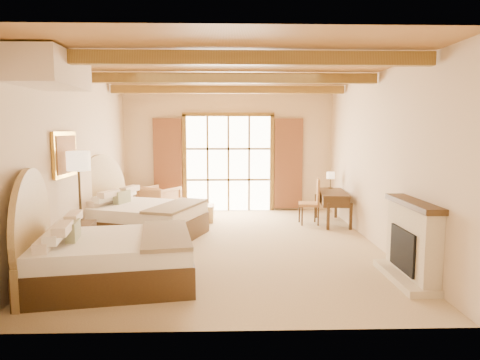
{
  "coord_description": "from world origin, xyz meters",
  "views": [
    {
      "loc": [
        -0.02,
        -7.88,
        2.16
      ],
      "look_at": [
        0.21,
        0.2,
        1.2
      ],
      "focal_mm": 32.0,
      "sensor_mm": 36.0,
      "label": 1
    }
  ],
  "objects_px": {
    "armchair": "(160,201)",
    "nightstand": "(76,243)",
    "desk": "(332,206)",
    "bed_near": "(101,254)",
    "bed_far": "(136,215)"
  },
  "relations": [
    {
      "from": "armchair",
      "to": "nightstand",
      "type": "bearing_deg",
      "value": 110.42
    },
    {
      "from": "nightstand",
      "to": "desk",
      "type": "distance_m",
      "value": 5.63
    },
    {
      "from": "bed_near",
      "to": "nightstand",
      "type": "height_order",
      "value": "bed_near"
    },
    {
      "from": "bed_near",
      "to": "nightstand",
      "type": "bearing_deg",
      "value": 115.88
    },
    {
      "from": "bed_near",
      "to": "desk",
      "type": "height_order",
      "value": "bed_near"
    },
    {
      "from": "bed_far",
      "to": "armchair",
      "type": "height_order",
      "value": "bed_far"
    },
    {
      "from": "bed_far",
      "to": "armchair",
      "type": "bearing_deg",
      "value": 105.85
    },
    {
      "from": "nightstand",
      "to": "bed_far",
      "type": "bearing_deg",
      "value": 66.07
    },
    {
      "from": "bed_far",
      "to": "desk",
      "type": "xyz_separation_m",
      "value": [
        4.27,
        1.08,
        -0.04
      ]
    },
    {
      "from": "desk",
      "to": "nightstand",
      "type": "bearing_deg",
      "value": -143.8
    },
    {
      "from": "desk",
      "to": "armchair",
      "type": "bearing_deg",
      "value": 173.03
    },
    {
      "from": "bed_far",
      "to": "nightstand",
      "type": "bearing_deg",
      "value": -89.14
    },
    {
      "from": "armchair",
      "to": "bed_far",
      "type": "bearing_deg",
      "value": 117.5
    },
    {
      "from": "armchair",
      "to": "desk",
      "type": "relative_size",
      "value": 0.58
    },
    {
      "from": "bed_near",
      "to": "desk",
      "type": "relative_size",
      "value": 1.7
    }
  ]
}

